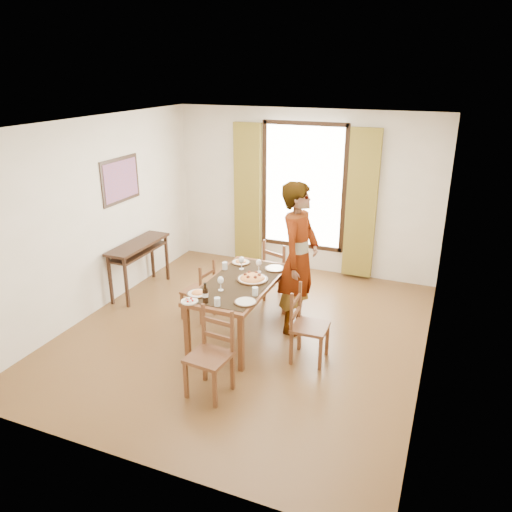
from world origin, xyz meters
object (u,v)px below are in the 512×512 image
at_px(pasta_platter, 252,277).
at_px(dining_table, 240,287).
at_px(console_table, 138,250).
at_px(man, 299,259).

bearing_deg(pasta_platter, dining_table, -143.28).
relative_size(console_table, pasta_platter, 3.00).
relative_size(console_table, dining_table, 0.73).
relative_size(dining_table, man, 0.83).
bearing_deg(pasta_platter, console_table, 165.40).
height_order(dining_table, pasta_platter, pasta_platter).
xyz_separation_m(console_table, pasta_platter, (2.11, -0.55, 0.12)).
xyz_separation_m(dining_table, pasta_platter, (0.13, 0.10, 0.12)).
xyz_separation_m(console_table, man, (2.62, -0.20, 0.32)).
bearing_deg(pasta_platter, man, 34.70).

